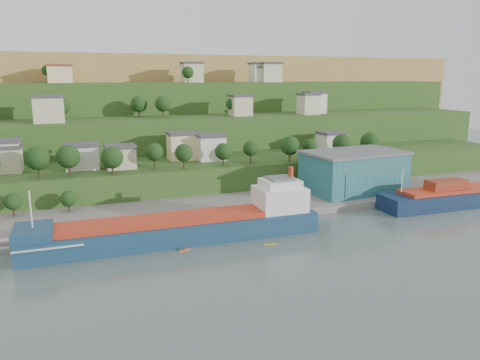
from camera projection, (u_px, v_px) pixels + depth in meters
name	position (u px, v px, depth m)	size (l,w,h in m)	color
ground	(236.00, 246.00, 105.71)	(500.00, 500.00, 0.00)	#45544F
quay	(266.00, 206.00, 138.18)	(220.00, 26.00, 4.00)	slate
hillside	(131.00, 146.00, 259.79)	(360.00, 211.19, 96.00)	#284719
cargo_ship_near	(186.00, 229.00, 109.19)	(68.63, 11.70, 17.61)	#14364E
cargo_ship_far	(477.00, 195.00, 141.18)	(60.41, 11.94, 16.33)	#0D1A3A
warehouse	(354.00, 171.00, 147.30)	(32.62, 21.77, 12.80)	#1E505B
dinghy	(3.00, 242.00, 103.88)	(4.48, 1.68, 0.90)	silver
kayak_orange	(185.00, 250.00, 103.07)	(2.92, 1.43, 0.73)	#EA5314
kayak_yellow	(270.00, 244.00, 106.67)	(2.80, 1.54, 0.71)	yellow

